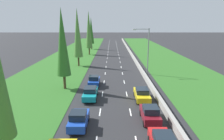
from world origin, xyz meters
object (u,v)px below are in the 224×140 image
object	(u,v)px
maroon_hatchback_right_lane	(150,114)
poplar_tree_third	(77,33)
teal_sedan_left_lane	(90,93)
blue_hatchback_left_lane_fourth	(94,81)
yellow_sedan_right_lane	(142,94)
poplar_tree_fourth	(89,30)
street_light_mast	(146,48)
poplar_tree_second	(62,42)
blue_hatchback_left_lane	(79,119)
poplar_tree_fifth	(91,31)

from	to	relation	value
maroon_hatchback_right_lane	poplar_tree_third	bearing A→B (deg)	113.41
teal_sedan_left_lane	blue_hatchback_left_lane_fourth	distance (m)	5.68
blue_hatchback_left_lane_fourth	yellow_sedan_right_lane	bearing A→B (deg)	-41.80
yellow_sedan_right_lane	poplar_tree_third	world-z (taller)	poplar_tree_third
yellow_sedan_right_lane	poplar_tree_fourth	distance (m)	40.72
poplar_tree_third	street_light_mast	xyz separation A→B (m)	(14.57, -8.00, -2.47)
maroon_hatchback_right_lane	teal_sedan_left_lane	distance (m)	9.38
blue_hatchback_left_lane_fourth	poplar_tree_third	distance (m)	17.51
poplar_tree_second	poplar_tree_third	world-z (taller)	poplar_tree_third
maroon_hatchback_right_lane	blue_hatchback_left_lane_fourth	distance (m)	13.88
poplar_tree_fourth	street_light_mast	size ratio (longest dim) A/B	1.52
maroon_hatchback_right_lane	teal_sedan_left_lane	xyz separation A→B (m)	(-6.87, 6.38, -0.02)
poplar_tree_third	poplar_tree_fourth	xyz separation A→B (m)	(0.66, 17.04, 0.20)
teal_sedan_left_lane	blue_hatchback_left_lane_fourth	world-z (taller)	blue_hatchback_left_lane_fourth
street_light_mast	poplar_tree_second	bearing A→B (deg)	-147.72
blue_hatchback_left_lane	blue_hatchback_left_lane_fourth	bearing A→B (deg)	88.54
poplar_tree_second	poplar_tree_fifth	xyz separation A→B (m)	(-0.56, 47.44, -0.09)
poplar_tree_third	street_light_mast	size ratio (longest dim) A/B	1.48
poplar_tree_second	poplar_tree_fourth	distance (m)	33.89
poplar_tree_fourth	poplar_tree_fifth	size ratio (longest dim) A/B	1.13
blue_hatchback_left_lane_fourth	street_light_mast	world-z (taller)	street_light_mast
yellow_sedan_right_lane	street_light_mast	bearing A→B (deg)	78.63
blue_hatchback_left_lane	blue_hatchback_left_lane_fourth	size ratio (longest dim) A/B	1.00
teal_sedan_left_lane	poplar_tree_third	distance (m)	22.66
poplar_tree_third	poplar_tree_fourth	world-z (taller)	poplar_tree_fourth
poplar_tree_fourth	poplar_tree_fifth	distance (m)	13.60
blue_hatchback_left_lane	poplar_tree_third	size ratio (longest dim) A/B	0.29
poplar_tree_second	poplar_tree_fourth	bearing A→B (deg)	89.84
blue_hatchback_left_lane	blue_hatchback_left_lane_fourth	distance (m)	13.32
maroon_hatchback_right_lane	poplar_tree_fourth	xyz separation A→B (m)	(-11.19, 44.42, 7.07)
blue_hatchback_left_lane_fourth	poplar_tree_fourth	size ratio (longest dim) A/B	0.28
blue_hatchback_left_lane	poplar_tree_third	distance (m)	29.81
poplar_tree_second	poplar_tree_third	size ratio (longest dim) A/B	0.92
yellow_sedan_right_lane	blue_hatchback_left_lane	bearing A→B (deg)	-135.20
maroon_hatchback_right_lane	yellow_sedan_right_lane	bearing A→B (deg)	89.92
poplar_tree_fifth	poplar_tree_fourth	bearing A→B (deg)	-87.24
blue_hatchback_left_lane_fourth	poplar_tree_fourth	distance (m)	33.40
blue_hatchback_left_lane	blue_hatchback_left_lane_fourth	xyz separation A→B (m)	(0.34, 13.32, 0.00)
poplar_tree_second	poplar_tree_fifth	distance (m)	47.45
maroon_hatchback_right_lane	poplar_tree_third	distance (m)	30.62
blue_hatchback_left_lane	street_light_mast	world-z (taller)	street_light_mast
poplar_tree_fourth	yellow_sedan_right_lane	bearing A→B (deg)	-73.78
poplar_tree_third	street_light_mast	bearing A→B (deg)	-28.77
yellow_sedan_right_lane	poplar_tree_second	distance (m)	13.77
yellow_sedan_right_lane	poplar_tree_third	xyz separation A→B (m)	(-11.86, 21.47, 6.89)
blue_hatchback_left_lane	street_light_mast	size ratio (longest dim) A/B	0.43
blue_hatchback_left_lane_fourth	poplar_tree_fourth	bearing A→B (deg)	97.61
poplar_tree_third	poplar_tree_fifth	distance (m)	30.60
street_light_mast	poplar_tree_fourth	bearing A→B (deg)	119.05
teal_sedan_left_lane	poplar_tree_fourth	world-z (taller)	poplar_tree_fourth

